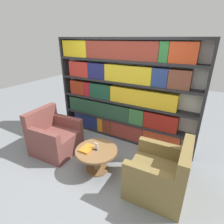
% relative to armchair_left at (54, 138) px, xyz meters
% --- Properties ---
extents(ground_plane, '(14.00, 14.00, 0.00)m').
position_rel_armchair_left_xyz_m(ground_plane, '(1.01, -0.16, -0.32)').
color(ground_plane, gray).
extents(bookshelf, '(3.29, 0.30, 2.28)m').
position_rel_armchair_left_xyz_m(bookshelf, '(0.96, 1.22, 0.82)').
color(bookshelf, silver).
rests_on(bookshelf, ground_plane).
extents(armchair_left, '(0.89, 0.88, 0.92)m').
position_rel_armchair_left_xyz_m(armchair_left, '(0.00, 0.00, 0.00)').
color(armchair_left, brown).
rests_on(armchair_left, ground_plane).
extents(armchair_right, '(0.87, 0.86, 0.92)m').
position_rel_armchair_left_xyz_m(armchair_right, '(2.25, 0.00, 0.00)').
color(armchair_right, olive).
rests_on(armchair_right, ground_plane).
extents(coffee_table, '(0.75, 0.75, 0.44)m').
position_rel_armchair_left_xyz_m(coffee_table, '(1.12, -0.06, 0.00)').
color(coffee_table, brown).
rests_on(coffee_table, ground_plane).
extents(table_sign, '(0.08, 0.06, 0.13)m').
position_rel_armchair_left_xyz_m(table_sign, '(1.12, -0.06, 0.18)').
color(table_sign, black).
rests_on(table_sign, coffee_table).
extents(stray_book, '(0.19, 0.26, 0.03)m').
position_rel_armchair_left_xyz_m(stray_book, '(0.98, -0.14, 0.14)').
color(stray_book, orange).
rests_on(stray_book, coffee_table).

